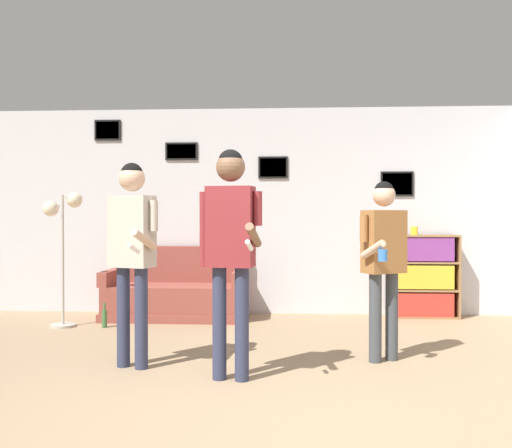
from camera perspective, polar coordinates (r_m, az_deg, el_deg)
The scene contains 10 objects.
ground_plane at distance 3.55m, azimuth 2.89°, elevation -20.27°, with size 20.00×20.00×0.00m, color #937A5B.
wall_back at distance 7.52m, azimuth 3.10°, elevation 1.36°, with size 8.24×0.08×2.70m.
couch at distance 7.32m, azimuth -8.07°, elevation -6.98°, with size 1.74×0.80×0.89m.
bookshelf at distance 7.54m, azimuth 16.39°, elevation -5.03°, with size 0.86×0.30×1.04m.
floor_lamp at distance 6.94m, azimuth -18.77°, elevation -0.31°, with size 0.46×0.28×1.56m.
person_player_foreground_left at distance 4.90m, azimuth -12.31°, elevation -1.69°, with size 0.48×0.56×1.73m.
person_player_foreground_center at distance 4.43m, azimuth -2.57°, elevation -1.25°, with size 0.50×0.52×1.80m.
person_watcher_holding_cup at distance 5.13m, azimuth 12.67°, elevation -2.74°, with size 0.45×0.54×1.58m.
bottle_on_floor at distance 6.85m, azimuth -14.91°, elevation -9.07°, with size 0.06×0.06×0.28m.
drinking_cup at distance 7.48m, azimuth 15.55°, elevation -0.65°, with size 0.09×0.09×0.10m.
Camera 1 is at (0.02, -3.32, 1.27)m, focal length 40.00 mm.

